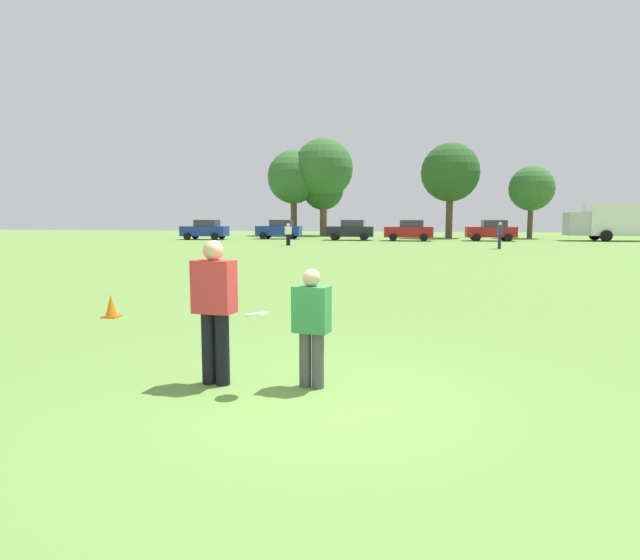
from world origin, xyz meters
name	(u,v)px	position (x,y,z in m)	size (l,w,h in m)	color
ground_plane	(322,400)	(0.00, 0.00, 0.00)	(142.66, 142.66, 0.00)	#608C3D
player_thrower	(214,304)	(-1.42, 0.35, 1.02)	(0.53, 0.35, 1.81)	black
player_defender	(312,322)	(-0.21, 0.45, 0.83)	(0.47, 0.33, 1.47)	#4C4C51
frisbee	(256,314)	(-0.80, 0.11, 0.96)	(0.27, 0.27, 0.08)	white
traffic_cone	(111,306)	(-5.26, 4.25, 0.23)	(0.32, 0.32, 0.48)	#D8590C
parked_car_near_left	(205,230)	(-18.40, 41.18, 0.92)	(4.26, 2.33, 1.82)	navy
parked_car_mid_left	(279,229)	(-11.95, 43.70, 0.92)	(4.26, 2.33, 1.82)	navy
parked_car_center	(351,230)	(-4.95, 42.16, 0.92)	(4.26, 2.33, 1.82)	black
parked_car_mid_right	(409,230)	(0.25, 41.79, 0.92)	(4.26, 2.33, 1.82)	maroon
parked_car_near_right	(492,230)	(7.33, 42.89, 0.92)	(4.26, 2.33, 1.82)	maroon
box_truck	(621,221)	(18.34, 44.83, 1.75)	(8.58, 3.21, 3.18)	white
bystander_sideline_watcher	(500,234)	(6.31, 30.82, 0.98)	(0.30, 0.49, 1.74)	#1E234C
bystander_far_jogger	(288,233)	(-8.31, 32.32, 0.91)	(0.48, 0.50, 1.61)	black
tree_west_oak	(294,177)	(-12.75, 53.19, 6.50)	(5.81, 5.81, 9.45)	brown
tree_west_maple	(293,178)	(-12.71, 52.88, 6.36)	(5.69, 5.69, 9.24)	brown
tree_center_elm	(323,190)	(-9.53, 53.79, 5.11)	(4.57, 4.57, 7.43)	brown
tree_east_birch	(323,169)	(-9.40, 53.21, 7.35)	(6.57, 6.57, 10.68)	brown
tree_east_oak	(450,173)	(4.04, 49.06, 6.40)	(5.73, 5.73, 9.31)	brown
tree_far_east_pine	(532,189)	(11.73, 49.29, 4.80)	(4.29, 4.29, 6.98)	brown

